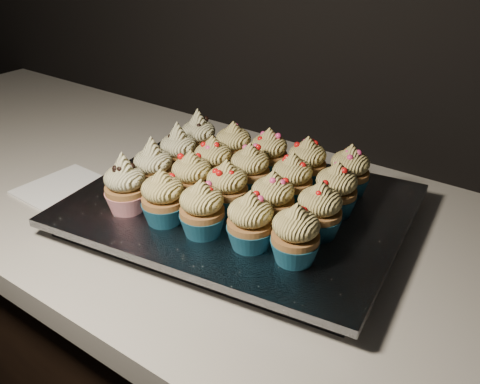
# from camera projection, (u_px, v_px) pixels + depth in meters

# --- Properties ---
(worktop) EXTENTS (2.44, 0.64, 0.04)m
(worktop) POSITION_uv_depth(u_px,v_px,m) (344.00, 265.00, 0.77)
(worktop) COLOR beige
(worktop) RESTS_ON cabinet
(napkin) EXTENTS (0.14, 0.14, 0.00)m
(napkin) POSITION_uv_depth(u_px,v_px,m) (67.00, 189.00, 0.92)
(napkin) COLOR white
(napkin) RESTS_ON worktop
(baking_tray) EXTENTS (0.50, 0.41, 0.02)m
(baking_tray) POSITION_uv_depth(u_px,v_px,m) (240.00, 214.00, 0.83)
(baking_tray) COLOR black
(baking_tray) RESTS_ON worktop
(foil_lining) EXTENTS (0.54, 0.45, 0.01)m
(foil_lining) POSITION_uv_depth(u_px,v_px,m) (240.00, 205.00, 0.82)
(foil_lining) COLOR silver
(foil_lining) RESTS_ON baking_tray
(cupcake_0) EXTENTS (0.06, 0.06, 0.10)m
(cupcake_0) POSITION_uv_depth(u_px,v_px,m) (125.00, 186.00, 0.78)
(cupcake_0) COLOR red
(cupcake_0) RESTS_ON foil_lining
(cupcake_1) EXTENTS (0.06, 0.06, 0.08)m
(cupcake_1) POSITION_uv_depth(u_px,v_px,m) (163.00, 198.00, 0.75)
(cupcake_1) COLOR #195B78
(cupcake_1) RESTS_ON foil_lining
(cupcake_2) EXTENTS (0.06, 0.06, 0.08)m
(cupcake_2) POSITION_uv_depth(u_px,v_px,m) (202.00, 210.00, 0.72)
(cupcake_2) COLOR #195B78
(cupcake_2) RESTS_ON foil_lining
(cupcake_3) EXTENTS (0.06, 0.06, 0.08)m
(cupcake_3) POSITION_uv_depth(u_px,v_px,m) (250.00, 222.00, 0.70)
(cupcake_3) COLOR #195B78
(cupcake_3) RESTS_ON foil_lining
(cupcake_4) EXTENTS (0.06, 0.06, 0.08)m
(cupcake_4) POSITION_uv_depth(u_px,v_px,m) (296.00, 235.00, 0.67)
(cupcake_4) COLOR #195B78
(cupcake_4) RESTS_ON foil_lining
(cupcake_5) EXTENTS (0.06, 0.06, 0.10)m
(cupcake_5) POSITION_uv_depth(u_px,v_px,m) (153.00, 169.00, 0.83)
(cupcake_5) COLOR red
(cupcake_5) RESTS_ON foil_lining
(cupcake_6) EXTENTS (0.06, 0.06, 0.08)m
(cupcake_6) POSITION_uv_depth(u_px,v_px,m) (192.00, 178.00, 0.81)
(cupcake_6) COLOR #195B78
(cupcake_6) RESTS_ON foil_lining
(cupcake_7) EXTENTS (0.06, 0.06, 0.08)m
(cupcake_7) POSITION_uv_depth(u_px,v_px,m) (227.00, 188.00, 0.78)
(cupcake_7) COLOR #195B78
(cupcake_7) RESTS_ON foil_lining
(cupcake_8) EXTENTS (0.06, 0.06, 0.08)m
(cupcake_8) POSITION_uv_depth(u_px,v_px,m) (273.00, 200.00, 0.75)
(cupcake_8) COLOR #195B78
(cupcake_8) RESTS_ON foil_lining
(cupcake_9) EXTENTS (0.06, 0.06, 0.08)m
(cupcake_9) POSITION_uv_depth(u_px,v_px,m) (319.00, 211.00, 0.72)
(cupcake_9) COLOR #195B78
(cupcake_9) RESTS_ON foil_lining
(cupcake_10) EXTENTS (0.06, 0.06, 0.10)m
(cupcake_10) POSITION_uv_depth(u_px,v_px,m) (179.00, 153.00, 0.88)
(cupcake_10) COLOR red
(cupcake_10) RESTS_ON foil_lining
(cupcake_11) EXTENTS (0.06, 0.06, 0.08)m
(cupcake_11) POSITION_uv_depth(u_px,v_px,m) (213.00, 163.00, 0.86)
(cupcake_11) COLOR #195B78
(cupcake_11) RESTS_ON foil_lining
(cupcake_12) EXTENTS (0.06, 0.06, 0.08)m
(cupcake_12) POSITION_uv_depth(u_px,v_px,m) (250.00, 170.00, 0.83)
(cupcake_12) COLOR #195B78
(cupcake_12) RESTS_ON foil_lining
(cupcake_13) EXTENTS (0.06, 0.06, 0.08)m
(cupcake_13) POSITION_uv_depth(u_px,v_px,m) (292.00, 180.00, 0.80)
(cupcake_13) COLOR #195B78
(cupcake_13) RESTS_ON foil_lining
(cupcake_14) EXTENTS (0.06, 0.06, 0.08)m
(cupcake_14) POSITION_uv_depth(u_px,v_px,m) (336.00, 190.00, 0.77)
(cupcake_14) COLOR #195B78
(cupcake_14) RESTS_ON foil_lining
(cupcake_15) EXTENTS (0.06, 0.06, 0.10)m
(cupcake_15) POSITION_uv_depth(u_px,v_px,m) (199.00, 138.00, 0.94)
(cupcake_15) COLOR red
(cupcake_15) RESTS_ON foil_lining
(cupcake_16) EXTENTS (0.06, 0.06, 0.08)m
(cupcake_16) POSITION_uv_depth(u_px,v_px,m) (233.00, 147.00, 0.91)
(cupcake_16) COLOR #195B78
(cupcake_16) RESTS_ON foil_lining
(cupcake_17) EXTENTS (0.06, 0.06, 0.08)m
(cupcake_17) POSITION_uv_depth(u_px,v_px,m) (269.00, 154.00, 0.88)
(cupcake_17) COLOR #195B78
(cupcake_17) RESTS_ON foil_lining
(cupcake_18) EXTENTS (0.06, 0.06, 0.08)m
(cupcake_18) POSITION_uv_depth(u_px,v_px,m) (307.00, 163.00, 0.85)
(cupcake_18) COLOR #195B78
(cupcake_18) RESTS_ON foil_lining
(cupcake_19) EXTENTS (0.06, 0.06, 0.08)m
(cupcake_19) POSITION_uv_depth(u_px,v_px,m) (349.00, 172.00, 0.83)
(cupcake_19) COLOR #195B78
(cupcake_19) RESTS_ON foil_lining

